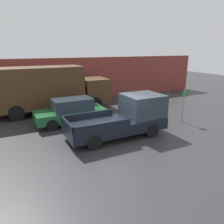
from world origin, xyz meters
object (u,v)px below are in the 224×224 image
Objects in this scene: pickup_truck at (126,117)px; delivery_truck at (44,88)px; parking_sign at (183,104)px; newspaper_box at (98,94)px; car at (71,111)px.

pickup_truck is 0.60× the size of delivery_truck.
parking_sign is at bearing -40.55° from delivery_truck.
delivery_truck is 4.11× the size of parking_sign.
delivery_truck is 5.89m from newspaper_box.
delivery_truck reaches higher than parking_sign.
car is 0.49× the size of delivery_truck.
pickup_truck is 3.90m from car.
delivery_truck reaches higher than newspaper_box.
pickup_truck is at bearing -178.77° from parking_sign.
parking_sign is at bearing 1.23° from pickup_truck.
car is at bearing 123.02° from pickup_truck.
pickup_truck is 2.47× the size of parking_sign.
delivery_truck is at bearing 107.70° from car.
newspaper_box is at bearing 103.80° from parking_sign.
pickup_truck is 4.24m from parking_sign.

